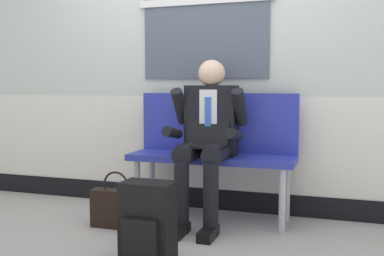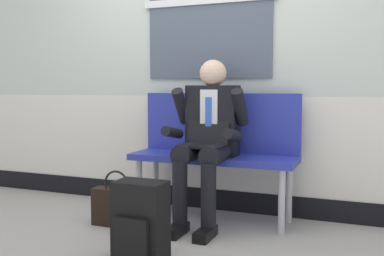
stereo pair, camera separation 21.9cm
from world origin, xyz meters
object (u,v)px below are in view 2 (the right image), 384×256
at_px(person_seated, 207,136).
at_px(backpack, 140,222).
at_px(bench_with_person, 216,145).
at_px(handbag, 117,206).

relative_size(person_seated, backpack, 2.60).
relative_size(bench_with_person, handbag, 3.07).
bearing_deg(backpack, person_seated, 81.85).
xyz_separation_m(bench_with_person, backpack, (-0.12, -1.06, -0.35)).
bearing_deg(person_seated, backpack, -98.15).
relative_size(person_seated, handbag, 2.96).
distance_m(bench_with_person, backpack, 1.12).
height_order(bench_with_person, person_seated, person_seated).
bearing_deg(handbag, person_seated, 26.55).
height_order(bench_with_person, handbag, bench_with_person).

